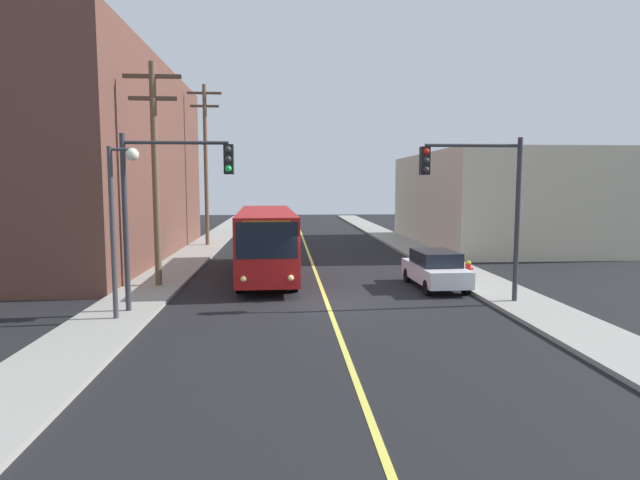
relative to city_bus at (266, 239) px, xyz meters
The scene contains 14 objects.
ground_plane 7.16m from the city_bus, 69.08° to the right, with size 120.00×120.00×0.00m, color black.
sidewalk_left 6.19m from the city_bus, 143.51° to the left, with size 2.50×90.00×0.15m, color gray.
sidewalk_right 10.49m from the city_bus, 19.98° to the left, with size 2.50×90.00×0.15m, color gray.
lane_stripe_center 9.07m from the city_bus, 73.85° to the left, with size 0.16×60.00×0.01m, color #D8CC4C.
building_left_brick 13.47m from the city_bus, 148.92° to the left, with size 10.00×23.55×11.56m.
building_right_warehouse 21.16m from the city_bus, 36.50° to the left, with size 12.00×18.07×6.71m.
city_bus is the anchor object (origin of this frame).
parked_car_white 8.34m from the city_bus, 27.10° to the right, with size 1.96×4.46×1.62m.
utility_pole_near 6.48m from the city_bus, 146.26° to the right, with size 2.40×0.28×9.37m.
utility_pole_mid 14.05m from the city_bus, 110.30° to the left, with size 2.40×0.28×11.30m.
traffic_signal_left_corner 8.63m from the city_bus, 110.83° to the right, with size 3.75×0.48×6.00m.
traffic_signal_right_corner 10.92m from the city_bus, 42.15° to the right, with size 3.75×0.48×6.00m.
street_lamp_left 9.98m from the city_bus, 116.42° to the right, with size 0.98×0.40×5.50m.
fire_hydrant 9.70m from the city_bus, 14.44° to the right, with size 0.44×0.26×0.84m.
Camera 1 is at (-1.62, -19.53, 4.44)m, focal length 29.80 mm.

